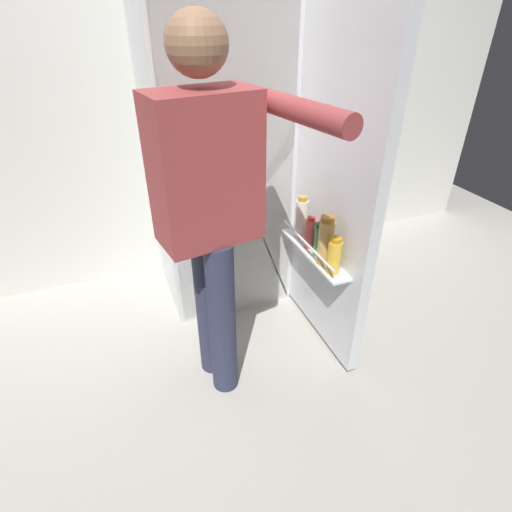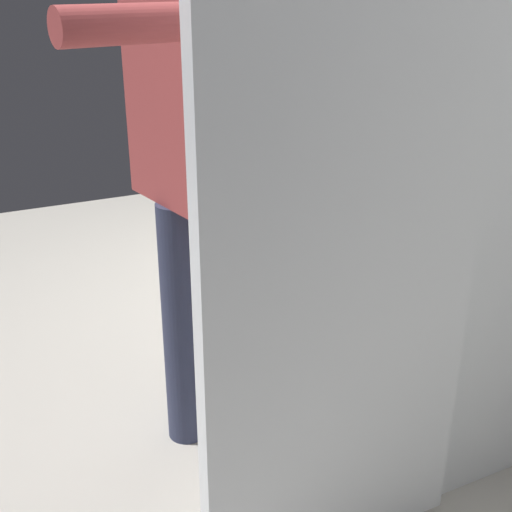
% 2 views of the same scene
% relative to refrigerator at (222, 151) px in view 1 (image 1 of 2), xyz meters
% --- Properties ---
extents(ground_plane, '(5.50, 5.50, 0.00)m').
position_rel_refrigerator_xyz_m(ground_plane, '(-0.03, -0.52, -0.90)').
color(ground_plane, '#B7B2A8').
extents(kitchen_wall, '(4.40, 0.10, 2.49)m').
position_rel_refrigerator_xyz_m(kitchen_wall, '(-0.03, 0.43, 0.35)').
color(kitchen_wall, silver).
rests_on(kitchen_wall, ground_plane).
extents(refrigerator, '(0.74, 1.32, 1.80)m').
position_rel_refrigerator_xyz_m(refrigerator, '(0.00, 0.00, 0.00)').
color(refrigerator, silver).
rests_on(refrigerator, ground_plane).
extents(person, '(0.58, 0.63, 1.57)m').
position_rel_refrigerator_xyz_m(person, '(-0.26, -0.70, 0.03)').
color(person, '#2D334C').
rests_on(person, ground_plane).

